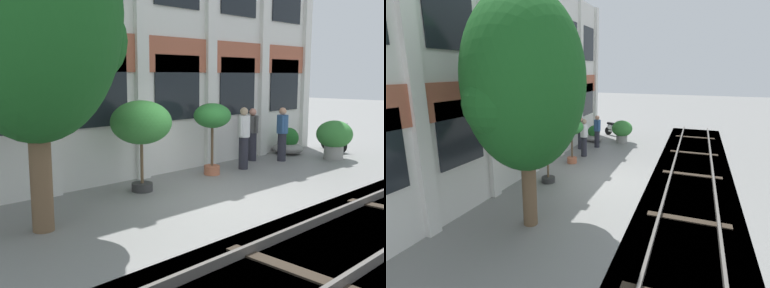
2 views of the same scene
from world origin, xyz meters
TOP-DOWN VIEW (x-y plane):
  - ground_plane at (0.00, 0.00)m, footprint 80.00×80.00m
  - apartment_facade at (-0.00, 2.82)m, footprint 14.96×0.64m
  - rail_tracks at (-0.00, -3.13)m, footprint 22.60×2.80m
  - broadleaf_tree at (-3.58, 0.62)m, footprint 2.96×2.82m
  - potted_plant_low_pan at (1.56, 1.63)m, footprint 0.97×0.97m
  - potted_plant_tall_urn at (-0.80, 1.54)m, footprint 1.36×1.36m
  - potted_plant_wide_bowl at (5.65, 2.05)m, footprint 1.00×1.00m
  - potted_plant_fluted_column at (5.89, 0.54)m, footprint 1.09×1.09m
  - scooter_near_curb at (7.40, 1.42)m, footprint 0.75×1.29m
  - resident_by_doorway at (4.47, 1.48)m, footprint 0.46×0.34m
  - resident_watching_tracks at (3.87, 2.14)m, footprint 0.34×0.51m
  - resident_near_plants at (2.70, 1.52)m, footprint 0.50×0.34m

SIDE VIEW (x-z plane):
  - rail_tracks at x=0.00m, z-range -0.35..0.08m
  - ground_plane at x=0.00m, z-range 0.00..0.00m
  - potted_plant_wide_bowl at x=5.65m, z-range -0.09..0.78m
  - scooter_near_curb at x=7.40m, z-range -0.05..0.93m
  - potted_plant_fluted_column at x=5.89m, z-range 0.11..1.31m
  - resident_watching_tracks at x=3.87m, z-range 0.06..1.65m
  - resident_by_doorway at x=4.47m, z-range 0.06..1.68m
  - resident_near_plants at x=2.70m, z-range 0.07..1.78m
  - potted_plant_low_pan at x=1.56m, z-range 0.52..2.38m
  - potted_plant_tall_urn at x=-0.80m, z-range 0.50..2.53m
  - broadleaf_tree at x=-3.58m, z-range 0.65..6.29m
  - apartment_facade at x=0.00m, z-range 0.00..7.14m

